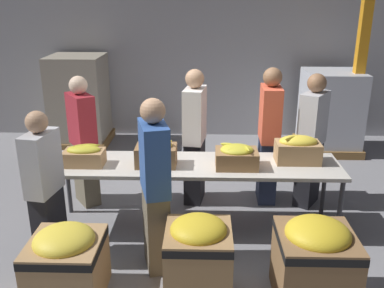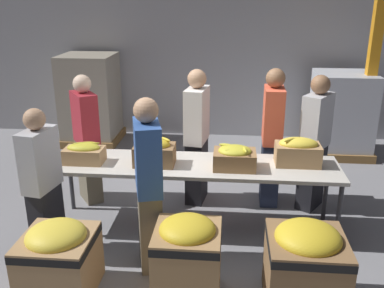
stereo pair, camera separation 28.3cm
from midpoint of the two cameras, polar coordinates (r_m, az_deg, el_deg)
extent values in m
plane|color=gray|center=(5.00, -1.33, -10.98)|extent=(30.00, 30.00, 0.00)
cube|color=#A8A8AD|center=(7.78, -0.12, 15.54)|extent=(16.00, 0.08, 4.00)
cube|color=beige|center=(4.66, -1.41, -2.87)|extent=(3.16, 0.74, 0.04)
cylinder|color=#38383D|center=(4.87, -19.92, -8.16)|extent=(0.05, 0.05, 0.74)
cylinder|color=#38383D|center=(4.72, 17.42, -8.78)|extent=(0.05, 0.05, 0.74)
cylinder|color=#38383D|center=(5.39, -17.62, -5.16)|extent=(0.05, 0.05, 0.74)
cylinder|color=#38383D|center=(5.26, 15.69, -5.61)|extent=(0.05, 0.05, 0.74)
cube|color=tan|center=(4.77, -15.83, -1.79)|extent=(0.43, 0.26, 0.16)
ellipsoid|color=gold|center=(4.74, -15.93, -0.78)|extent=(0.36, 0.21, 0.10)
ellipsoid|color=gold|center=(4.72, -14.87, -0.38)|extent=(0.16, 0.16, 0.04)
ellipsoid|color=gold|center=(4.75, -16.31, -0.27)|extent=(0.17, 0.10, 0.04)
ellipsoid|color=gold|center=(4.77, -15.27, -0.15)|extent=(0.17, 0.05, 0.04)
cube|color=olive|center=(4.60, -6.55, -1.57)|extent=(0.43, 0.30, 0.22)
ellipsoid|color=gold|center=(4.56, -6.61, -0.17)|extent=(0.34, 0.26, 0.14)
ellipsoid|color=gold|center=(4.57, -6.13, 0.53)|extent=(0.10, 0.19, 0.05)
ellipsoid|color=gold|center=(4.52, -5.70, 0.32)|extent=(0.15, 0.17, 0.04)
ellipsoid|color=gold|center=(4.55, -5.19, 0.54)|extent=(0.15, 0.14, 0.05)
ellipsoid|color=gold|center=(4.58, -7.31, 0.25)|extent=(0.16, 0.13, 0.04)
cube|color=olive|center=(4.55, 4.19, -1.98)|extent=(0.45, 0.33, 0.18)
ellipsoid|color=gold|center=(4.51, 4.22, -0.80)|extent=(0.35, 0.29, 0.11)
ellipsoid|color=gold|center=(4.55, 3.07, -0.09)|extent=(0.18, 0.10, 0.05)
ellipsoid|color=gold|center=(4.46, 3.98, -0.68)|extent=(0.19, 0.13, 0.05)
ellipsoid|color=gold|center=(4.43, 5.58, -0.63)|extent=(0.06, 0.17, 0.04)
cube|color=tan|center=(4.77, 12.25, -1.09)|extent=(0.47, 0.29, 0.23)
ellipsoid|color=yellow|center=(4.73, 12.36, 0.31)|extent=(0.41, 0.25, 0.13)
ellipsoid|color=yellow|center=(4.66, 11.36, 0.79)|extent=(0.17, 0.14, 0.05)
ellipsoid|color=yellow|center=(4.76, 12.74, 0.92)|extent=(0.21, 0.11, 0.04)
cube|color=black|center=(5.44, -1.15, -3.61)|extent=(0.27, 0.41, 0.80)
cube|color=silver|center=(5.20, -1.20, 3.86)|extent=(0.29, 0.48, 0.66)
sphere|color=tan|center=(5.09, -1.24, 8.69)|extent=(0.23, 0.23, 0.23)
cube|color=#6B604C|center=(4.20, -6.73, -11.23)|extent=(0.30, 0.42, 0.80)
cube|color=#2D5199|center=(3.88, -7.15, -1.93)|extent=(0.34, 0.49, 0.66)
sphere|color=tan|center=(3.74, -7.43, 4.38)|extent=(0.23, 0.23, 0.23)
cube|color=#6B604C|center=(5.59, -15.35, -3.88)|extent=(0.38, 0.42, 0.77)
cube|color=maroon|center=(5.36, -16.02, 3.06)|extent=(0.43, 0.48, 0.64)
sphere|color=beige|center=(5.26, -16.45, 7.53)|extent=(0.22, 0.22, 0.22)
cube|color=black|center=(4.57, -20.17, -10.19)|extent=(0.25, 0.38, 0.73)
cube|color=#B2B2B7|center=(4.30, -21.19, -2.42)|extent=(0.27, 0.44, 0.60)
sphere|color=tan|center=(4.17, -21.86, 2.73)|extent=(0.21, 0.21, 0.21)
cube|color=black|center=(5.52, 13.78, -3.96)|extent=(0.38, 0.43, 0.79)
cube|color=#B2B2B7|center=(5.28, 14.40, 3.22)|extent=(0.43, 0.49, 0.65)
sphere|color=#896042|center=(5.18, 14.81, 7.86)|extent=(0.22, 0.22, 0.22)
cube|color=#2D3856|center=(5.51, 8.49, -3.48)|extent=(0.22, 0.39, 0.81)
cube|color=#EA5B3D|center=(5.27, 8.89, 3.97)|extent=(0.24, 0.47, 0.67)
sphere|color=#896042|center=(5.17, 9.15, 8.79)|extent=(0.23, 0.23, 0.23)
cube|color=tan|center=(4.05, -18.30, -15.56)|extent=(0.61, 0.61, 0.55)
cube|color=black|center=(3.93, -18.65, -12.90)|extent=(0.62, 0.62, 0.07)
ellipsoid|color=yellow|center=(3.89, -18.75, -12.08)|extent=(0.52, 0.52, 0.21)
cube|color=#A37A4C|center=(3.80, -1.38, -15.87)|extent=(0.56, 0.56, 0.68)
cube|color=black|center=(3.64, -1.41, -12.23)|extent=(0.56, 0.56, 0.07)
ellipsoid|color=gold|center=(3.61, -1.42, -11.36)|extent=(0.47, 0.47, 0.19)
cube|color=olive|center=(3.88, 13.87, -15.82)|extent=(0.63, 0.63, 0.65)
cube|color=black|center=(3.74, 14.21, -12.41)|extent=(0.64, 0.64, 0.07)
ellipsoid|color=gold|center=(3.70, 14.30, -11.54)|extent=(0.54, 0.54, 0.22)
cube|color=orange|center=(7.19, 20.92, 13.99)|extent=(0.15, 0.15, 4.00)
cube|color=olive|center=(7.92, -15.36, 0.58)|extent=(0.98, 0.98, 0.13)
cube|color=#A39984|center=(7.71, -15.87, 6.03)|extent=(0.90, 0.90, 1.42)
cube|color=olive|center=(7.62, 16.48, -0.26)|extent=(0.98, 0.98, 0.13)
cube|color=silver|center=(7.43, 16.97, 4.63)|extent=(0.90, 0.90, 1.21)
camera|label=1|loc=(0.14, -91.67, -0.59)|focal=40.00mm
camera|label=2|loc=(0.14, 88.33, 0.59)|focal=40.00mm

